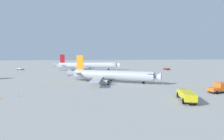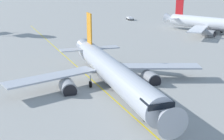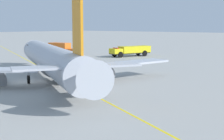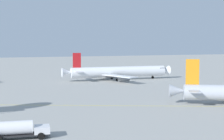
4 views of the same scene
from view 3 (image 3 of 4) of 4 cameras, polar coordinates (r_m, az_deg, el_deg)
The scene contains 5 objects.
ground_plane at distance 45.11m, azimuth -14.28°, elevation -2.08°, with size 600.00×600.00×0.00m, color #9E9E99.
airliner_main at distance 45.34m, azimuth -10.47°, elevation 1.50°, with size 31.24×36.59×11.59m.
fire_tender_truck at distance 80.03m, azimuth 3.36°, elevation 3.50°, with size 11.08×5.66×2.50m.
catering_truck_truck at distance 85.11m, azimuth -8.80°, elevation 3.77°, with size 4.11×8.49×3.10m.
taxiway_centreline at distance 48.77m, azimuth -9.23°, elevation -1.20°, with size 67.31×150.00×0.01m.
Camera 3 is at (25.12, 36.69, 7.59)m, focal length 52.19 mm.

